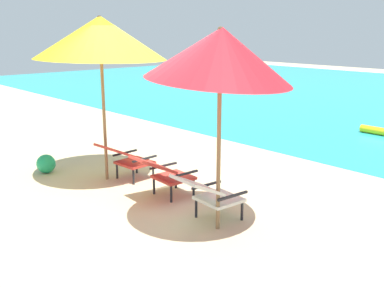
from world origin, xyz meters
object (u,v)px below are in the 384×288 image
(beach_umbrella_left, at_px, (100,38))
(beach_ball, at_px, (46,164))
(lounge_chair_center, at_px, (164,172))
(lounge_chair_right, at_px, (209,193))
(beach_umbrella_right, at_px, (220,54))
(lounge_chair_left, at_px, (126,157))

(beach_umbrella_left, bearing_deg, beach_ball, -149.26)
(lounge_chair_center, distance_m, lounge_chair_right, 1.09)
(lounge_chair_right, bearing_deg, beach_umbrella_left, -178.63)
(beach_umbrella_left, bearing_deg, beach_umbrella_right, 0.05)
(lounge_chair_center, relative_size, beach_ball, 2.74)
(lounge_chair_center, bearing_deg, beach_umbrella_right, -7.90)
(lounge_chair_right, relative_size, beach_umbrella_left, 0.33)
(beach_umbrella_left, bearing_deg, lounge_chair_right, 1.37)
(lounge_chair_left, xyz_separation_m, beach_umbrella_right, (2.31, -0.20, 1.76))
(beach_umbrella_right, bearing_deg, lounge_chair_left, 175.16)
(lounge_chair_left, xyz_separation_m, lounge_chair_center, (1.01, -0.02, 0.00))
(lounge_chair_center, xyz_separation_m, beach_umbrella_left, (-1.31, -0.18, 1.91))
(beach_umbrella_right, bearing_deg, lounge_chair_center, 172.10)
(beach_umbrella_right, bearing_deg, beach_umbrella_left, -179.95)
(lounge_chair_left, distance_m, lounge_chair_right, 2.10)
(lounge_chair_center, bearing_deg, beach_umbrella_left, -172.08)
(lounge_chair_right, distance_m, beach_ball, 3.48)
(lounge_chair_center, xyz_separation_m, lounge_chair_right, (1.08, -0.12, 0.00))
(beach_ball, bearing_deg, beach_umbrella_left, 30.74)
(beach_ball, bearing_deg, lounge_chair_right, 10.96)
(beach_umbrella_left, height_order, beach_umbrella_right, beach_umbrella_left)
(lounge_chair_right, distance_m, beach_umbrella_right, 1.77)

